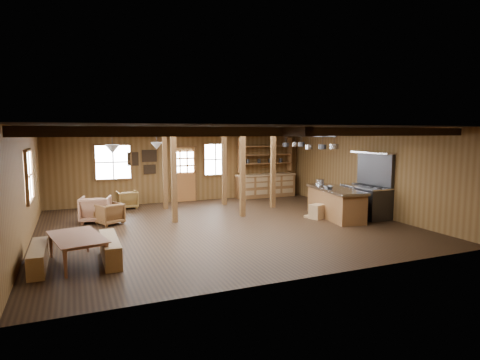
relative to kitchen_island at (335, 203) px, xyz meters
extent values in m
cube|color=black|center=(-3.60, 0.32, -0.49)|extent=(10.00, 9.00, 0.02)
cube|color=black|center=(-3.60, 0.32, 2.33)|extent=(10.00, 9.00, 0.02)
cube|color=#583819|center=(-8.61, 0.32, 0.92)|extent=(0.02, 9.00, 2.80)
cube|color=#583819|center=(1.41, 0.32, 0.92)|extent=(0.02, 9.00, 2.80)
cube|color=#583819|center=(-3.60, 4.83, 0.92)|extent=(10.00, 0.02, 2.80)
cube|color=#583819|center=(-3.60, -4.19, 0.92)|extent=(10.00, 0.02, 2.80)
cube|color=black|center=(-3.60, -3.18, 2.20)|extent=(9.80, 0.12, 0.18)
cube|color=black|center=(-3.60, -1.68, 2.20)|extent=(9.80, 0.12, 0.18)
cube|color=black|center=(-3.60, -0.18, 2.20)|extent=(9.80, 0.12, 0.18)
cube|color=black|center=(-3.60, 1.32, 2.20)|extent=(9.80, 0.12, 0.18)
cube|color=black|center=(-3.60, 2.82, 2.20)|extent=(9.80, 0.12, 0.18)
cube|color=black|center=(-3.60, 4.12, 2.20)|extent=(9.80, 0.12, 0.18)
cube|color=black|center=(-3.60, 0.32, 2.20)|extent=(0.18, 8.82, 0.18)
cube|color=#412412|center=(-4.80, 1.32, 0.92)|extent=(0.15, 0.15, 2.80)
cube|color=#412412|center=(-4.60, 3.52, 0.92)|extent=(0.15, 0.15, 2.80)
cube|color=#412412|center=(-2.60, 1.32, 0.92)|extent=(0.15, 0.15, 2.80)
cube|color=#412412|center=(-2.40, 3.52, 0.92)|extent=(0.15, 0.15, 2.80)
cube|color=#412412|center=(-1.00, 2.32, 0.92)|extent=(0.15, 0.15, 2.80)
cube|color=brown|center=(-3.60, 4.77, 0.07)|extent=(0.90, 0.06, 1.10)
cube|color=#412412|center=(-4.08, 4.77, 0.57)|extent=(0.06, 0.08, 2.10)
cube|color=#412412|center=(-3.12, 4.77, 0.57)|extent=(0.06, 0.08, 2.10)
cube|color=#412412|center=(-3.60, 4.77, 1.64)|extent=(1.02, 0.08, 0.06)
cube|color=white|center=(-3.60, 4.77, 1.07)|extent=(0.84, 0.02, 0.90)
cube|color=white|center=(-6.20, 4.78, 1.12)|extent=(1.20, 0.02, 1.20)
cube|color=#412412|center=(-6.20, 4.78, 1.12)|extent=(1.32, 0.06, 1.32)
cube|color=white|center=(-2.30, 4.78, 1.12)|extent=(0.90, 0.02, 1.20)
cube|color=#412412|center=(-2.30, 4.78, 1.12)|extent=(1.02, 0.06, 1.32)
cube|color=white|center=(-8.56, 0.82, 1.12)|extent=(0.02, 1.20, 1.20)
cube|color=#412412|center=(-8.56, 0.82, 1.12)|extent=(0.14, 1.24, 1.32)
cube|color=white|center=(-4.90, 4.78, 1.32)|extent=(0.50, 0.03, 0.40)
cube|color=black|center=(-4.90, 4.77, 1.32)|extent=(0.55, 0.02, 0.45)
cube|color=white|center=(-5.50, 4.78, 1.22)|extent=(0.35, 0.03, 0.45)
cube|color=black|center=(-5.50, 4.77, 1.22)|extent=(0.40, 0.02, 0.50)
cube|color=white|center=(-4.90, 4.78, 0.82)|extent=(0.40, 0.03, 0.30)
cube|color=black|center=(-4.90, 4.77, 0.82)|extent=(0.45, 0.02, 0.35)
cube|color=brown|center=(-0.20, 4.52, -0.03)|extent=(2.50, 0.55, 0.90)
cube|color=#936842|center=(-0.20, 4.50, 0.45)|extent=(2.55, 0.60, 0.06)
cube|color=brown|center=(-0.20, 4.57, 0.92)|extent=(2.30, 0.35, 0.04)
cube|color=brown|center=(-0.20, 4.57, 1.27)|extent=(2.30, 0.35, 0.04)
cube|color=brown|center=(-0.20, 4.57, 1.62)|extent=(2.30, 0.35, 0.04)
cube|color=brown|center=(-1.35, 4.57, 1.27)|extent=(0.04, 0.35, 1.40)
cube|color=brown|center=(0.95, 4.57, 1.27)|extent=(0.04, 0.35, 1.40)
cylinder|color=#303032|center=(-6.60, 0.32, 2.10)|extent=(0.02, 0.02, 0.45)
cone|color=silver|center=(-6.60, 0.32, 1.77)|extent=(0.36, 0.36, 0.22)
cylinder|color=#303032|center=(-5.10, 2.32, 2.10)|extent=(0.02, 0.02, 0.45)
cone|color=silver|center=(-5.10, 2.32, 1.77)|extent=(0.36, 0.36, 0.22)
cylinder|color=#303032|center=(-0.68, 0.62, 2.07)|extent=(0.04, 3.00, 0.04)
cylinder|color=#303032|center=(-0.63, -0.73, 1.96)|extent=(0.01, 0.01, 0.21)
cylinder|color=#BBBDC3|center=(-0.63, -0.73, 1.79)|extent=(0.27, 0.27, 0.14)
cylinder|color=#303032|center=(-0.66, -0.19, 1.95)|extent=(0.01, 0.01, 0.24)
cylinder|color=#303032|center=(-0.66, -0.19, 1.76)|extent=(0.23, 0.23, 0.14)
cylinder|color=#303032|center=(-0.78, 0.35, 1.94)|extent=(0.01, 0.01, 0.26)
cylinder|color=#BBBDC3|center=(-0.78, 0.35, 1.74)|extent=(0.23, 0.23, 0.14)
cylinder|color=#303032|center=(-0.73, 0.89, 1.97)|extent=(0.01, 0.01, 0.20)
cylinder|color=#303032|center=(-0.73, 0.89, 1.80)|extent=(0.21, 0.21, 0.14)
cylinder|color=#303032|center=(-0.64, 1.43, 1.97)|extent=(0.01, 0.01, 0.21)
cylinder|color=#BBBDC3|center=(-0.64, 1.43, 1.80)|extent=(0.18, 0.18, 0.14)
cylinder|color=#303032|center=(-0.69, 1.97, 1.95)|extent=(0.01, 0.01, 0.24)
cylinder|color=#303032|center=(-0.69, 1.97, 1.76)|extent=(0.22, 0.22, 0.14)
cube|color=brown|center=(0.00, 0.00, -0.05)|extent=(1.14, 2.49, 0.86)
cube|color=#BBBDC3|center=(0.00, 0.00, 0.42)|extent=(1.24, 2.60, 0.08)
cylinder|color=#303032|center=(0.00, -0.60, 0.42)|extent=(0.44, 0.44, 0.06)
cylinder|color=#BBBDC3|center=(0.20, -0.60, 0.57)|extent=(0.03, 0.03, 0.30)
cube|color=#936842|center=(-0.60, 0.11, -0.25)|extent=(0.60, 0.53, 0.45)
cube|color=#303032|center=(1.00, -0.23, -0.01)|extent=(0.83, 1.57, 0.94)
cube|color=#BBBDC3|center=(1.00, -0.23, 0.48)|extent=(0.86, 1.59, 0.04)
cube|color=#303032|center=(1.32, -0.23, 1.03)|extent=(0.12, 1.57, 1.04)
cube|color=#BBBDC3|center=(1.20, -0.23, 1.56)|extent=(0.40, 1.67, 0.05)
imported|color=brown|center=(-7.50, -1.68, -0.19)|extent=(1.23, 1.79, 0.58)
cube|color=#936842|center=(-8.25, -1.68, -0.26)|extent=(0.30, 1.60, 0.44)
cube|color=#936842|center=(-6.90, -1.68, -0.24)|extent=(0.32, 1.72, 0.47)
imported|color=brown|center=(-6.63, 1.77, -0.17)|extent=(0.90, 0.91, 0.62)
imported|color=brown|center=(-5.83, 4.12, -0.17)|extent=(0.72, 0.73, 0.62)
imported|color=brown|center=(-6.98, 2.24, -0.09)|extent=(1.00, 1.02, 0.78)
cylinder|color=#BBBDC3|center=(0.10, 1.00, 0.55)|extent=(0.28, 0.28, 0.17)
imported|color=silver|center=(-0.23, 0.09, 0.50)|extent=(0.29, 0.29, 0.07)
camera|label=1|loc=(-7.53, -10.27, 2.19)|focal=30.00mm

